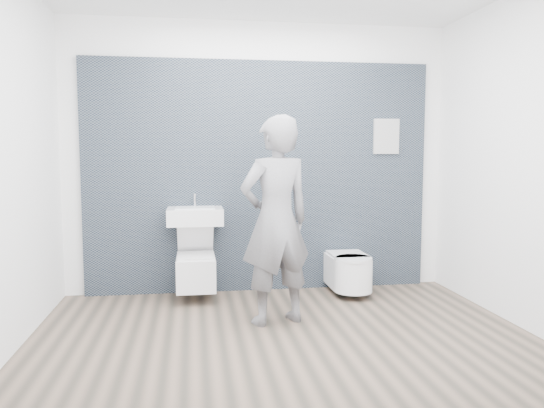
{
  "coord_description": "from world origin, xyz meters",
  "views": [
    {
      "loc": [
        -0.7,
        -4.04,
        1.46
      ],
      "look_at": [
        0.0,
        0.6,
        1.0
      ],
      "focal_mm": 35.0,
      "sensor_mm": 36.0,
      "label": 1
    }
  ],
  "objects": [
    {
      "name": "ground",
      "position": [
        0.0,
        0.0,
        0.0
      ],
      "size": [
        4.0,
        4.0,
        0.0
      ],
      "primitive_type": "plane",
      "color": "brown",
      "rests_on": "ground"
    },
    {
      "name": "room_shell",
      "position": [
        0.0,
        0.0,
        1.74
      ],
      "size": [
        4.0,
        4.0,
        4.0
      ],
      "color": "white",
      "rests_on": "ground"
    },
    {
      "name": "tile_wall",
      "position": [
        0.0,
        1.47,
        0.0
      ],
      "size": [
        3.6,
        0.06,
        2.4
      ],
      "primitive_type": "cube",
      "color": "black",
      "rests_on": "ground"
    },
    {
      "name": "washbasin",
      "position": [
        -0.68,
        1.23,
        0.83
      ],
      "size": [
        0.55,
        0.41,
        0.41
      ],
      "color": "white",
      "rests_on": "ground"
    },
    {
      "name": "toilet_square",
      "position": [
        -0.68,
        1.17,
        0.3
      ],
      "size": [
        0.38,
        0.55,
        0.65
      ],
      "color": "white",
      "rests_on": "ground"
    },
    {
      "name": "toilet_rounded",
      "position": [
        0.88,
        1.11,
        0.24
      ],
      "size": [
        0.38,
        0.65,
        0.35
      ],
      "color": "white",
      "rests_on": "ground"
    },
    {
      "name": "info_placard",
      "position": [
        1.36,
        1.43,
        0.0
      ],
      "size": [
        0.28,
        0.03,
        0.37
      ],
      "primitive_type": "cube",
      "color": "silver",
      "rests_on": "ground"
    },
    {
      "name": "visitor",
      "position": [
        -0.01,
        0.34,
        0.88
      ],
      "size": [
        0.74,
        0.6,
        1.77
      ],
      "primitive_type": "imported",
      "rotation": [
        0.0,
        0.0,
        3.46
      ],
      "color": "slate",
      "rests_on": "ground"
    }
  ]
}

